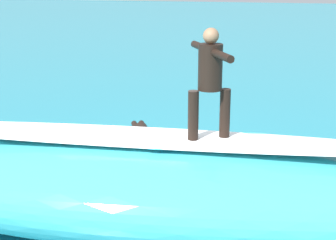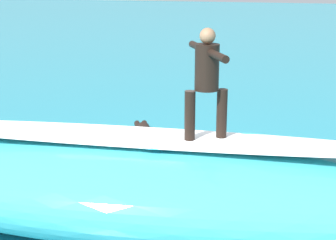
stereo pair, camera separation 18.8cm
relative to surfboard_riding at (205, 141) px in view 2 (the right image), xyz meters
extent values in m
plane|color=teal|center=(1.44, -1.42, -1.42)|extent=(120.00, 120.00, 0.00)
ellipsoid|color=teal|center=(0.93, 0.09, -0.73)|extent=(9.78, 3.57, 1.39)
ellipsoid|color=white|center=(0.93, 0.09, 0.00)|extent=(8.19, 1.71, 0.08)
ellipsoid|color=#33B2D1|center=(0.00, 0.00, 0.00)|extent=(1.95, 1.45, 0.07)
cylinder|color=black|center=(0.19, 0.11, 0.37)|extent=(0.14, 0.14, 0.67)
cylinder|color=black|center=(-0.19, -0.11, 0.37)|extent=(0.14, 0.14, 0.67)
cylinder|color=black|center=(0.00, 0.00, 1.01)|extent=(0.44, 0.44, 0.61)
sphere|color=#936B4C|center=(0.00, 0.00, 1.42)|extent=(0.21, 0.21, 0.21)
cylinder|color=black|center=(-0.22, 0.37, 1.23)|extent=(0.36, 0.52, 0.10)
cylinder|color=black|center=(0.22, -0.37, 1.23)|extent=(0.36, 0.52, 0.10)
ellipsoid|color=silver|center=(2.14, -3.66, -1.39)|extent=(1.39, 2.22, 0.08)
cylinder|color=black|center=(2.14, -3.66, -1.20)|extent=(0.62, 0.90, 0.30)
sphere|color=#936B4C|center=(1.93, -3.19, -1.13)|extent=(0.21, 0.21, 0.21)
cylinder|color=black|center=(2.54, -4.34, -1.28)|extent=(0.41, 0.70, 0.13)
cylinder|color=black|center=(2.38, -4.41, -1.28)|extent=(0.41, 0.70, 0.13)
ellipsoid|color=white|center=(2.92, -4.13, -1.36)|extent=(0.80, 0.74, 0.12)
ellipsoid|color=white|center=(0.86, 0.14, -1.36)|extent=(0.68, 0.93, 0.12)
camera|label=1|loc=(-1.21, 6.54, 2.19)|focal=54.94mm
camera|label=2|loc=(-1.39, 6.49, 2.19)|focal=54.94mm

